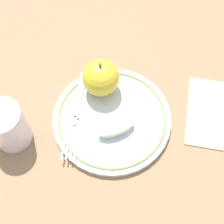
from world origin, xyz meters
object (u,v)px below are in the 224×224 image
at_px(fork, 77,111).
at_px(napkin_folded, 216,113).
at_px(plate, 112,118).
at_px(apple_slice_front, 116,127).
at_px(drinking_glass, 7,128).
at_px(apple_red_whole, 103,77).

bearing_deg(fork, napkin_folded, 96.78).
bearing_deg(plate, napkin_folded, 171.08).
height_order(apple_slice_front, fork, apple_slice_front).
xyz_separation_m(fork, drinking_glass, (0.13, 0.02, 0.03)).
relative_size(apple_red_whole, napkin_folded, 0.53).
height_order(drinking_glass, napkin_folded, drinking_glass).
relative_size(plate, napkin_folded, 1.50).
bearing_deg(drinking_glass, plate, 178.48).
bearing_deg(apple_red_whole, drinking_glass, 18.63).
height_order(plate, apple_slice_front, apple_slice_front).
bearing_deg(drinking_glass, napkin_folded, 174.63).
xyz_separation_m(apple_red_whole, fork, (0.06, 0.04, -0.03)).
distance_m(plate, drinking_glass, 0.19).
relative_size(plate, apple_slice_front, 3.15).
xyz_separation_m(plate, napkin_folded, (-0.20, 0.03, -0.01)).
bearing_deg(drinking_glass, apple_red_whole, -161.37).
distance_m(apple_red_whole, apple_slice_front, 0.10).
bearing_deg(apple_red_whole, apple_slice_front, 92.10).
relative_size(plate, drinking_glass, 2.46).
bearing_deg(fork, plate, 86.32).
bearing_deg(fork, apple_slice_front, 68.64).
height_order(apple_red_whole, drinking_glass, apple_red_whole).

